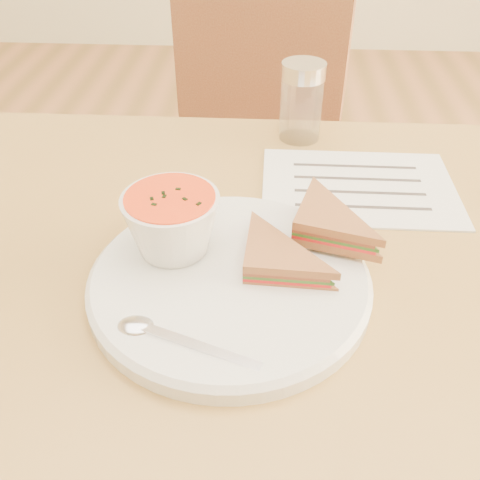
# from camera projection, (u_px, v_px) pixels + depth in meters

# --- Properties ---
(dining_table) EXTENTS (1.00, 0.70, 0.75)m
(dining_table) POSITION_uv_depth(u_px,v_px,m) (269.00, 429.00, 0.86)
(dining_table) COLOR #A17232
(dining_table) RESTS_ON floor
(chair_far) EXTENTS (0.53, 0.53, 0.96)m
(chair_far) POSITION_uv_depth(u_px,v_px,m) (231.00, 178.00, 1.27)
(chair_far) COLOR brown
(chair_far) RESTS_ON floor
(plate) EXTENTS (0.37, 0.37, 0.02)m
(plate) POSITION_uv_depth(u_px,v_px,m) (230.00, 282.00, 0.58)
(plate) COLOR white
(plate) RESTS_ON dining_table
(soup_bowl) EXTENTS (0.11, 0.11, 0.07)m
(soup_bowl) POSITION_uv_depth(u_px,v_px,m) (172.00, 226.00, 0.58)
(soup_bowl) COLOR white
(soup_bowl) RESTS_ON plate
(sandwich_half_a) EXTENTS (0.10, 0.10, 0.03)m
(sandwich_half_a) POSITION_uv_depth(u_px,v_px,m) (243.00, 278.00, 0.55)
(sandwich_half_a) COLOR #9C5E37
(sandwich_half_a) RESTS_ON plate
(sandwich_half_b) EXTENTS (0.12, 0.12, 0.03)m
(sandwich_half_b) POSITION_uv_depth(u_px,v_px,m) (291.00, 234.00, 0.58)
(sandwich_half_b) COLOR #9C5E37
(sandwich_half_b) RESTS_ON plate
(spoon) EXTENTS (0.18, 0.09, 0.01)m
(spoon) POSITION_uv_depth(u_px,v_px,m) (185.00, 342.00, 0.49)
(spoon) COLOR silver
(spoon) RESTS_ON plate
(paper_menu) EXTENTS (0.26, 0.19, 0.00)m
(paper_menu) POSITION_uv_depth(u_px,v_px,m) (358.00, 187.00, 0.74)
(paper_menu) COLOR white
(paper_menu) RESTS_ON dining_table
(condiment_shaker) EXTENTS (0.07, 0.07, 0.12)m
(condiment_shaker) POSITION_uv_depth(u_px,v_px,m) (301.00, 102.00, 0.82)
(condiment_shaker) COLOR silver
(condiment_shaker) RESTS_ON dining_table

